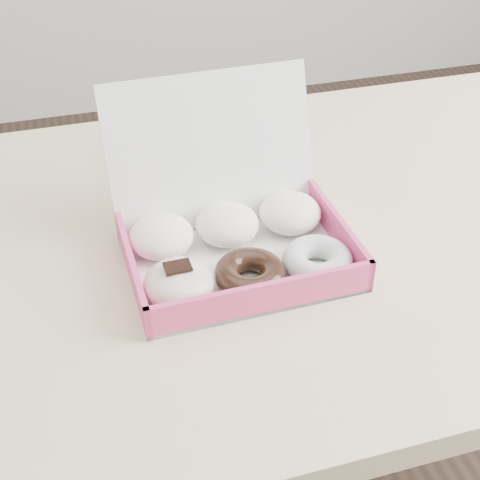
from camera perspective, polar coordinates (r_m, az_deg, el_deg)
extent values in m
cube|color=#D4B98B|center=(1.01, 6.21, 0.99)|extent=(1.20, 0.80, 0.04)
cylinder|color=#D4B98B|center=(1.70, 18.46, 0.48)|extent=(0.05, 0.05, 0.71)
cube|color=white|center=(0.90, -0.15, -1.87)|extent=(0.30, 0.22, 0.01)
cube|color=#DA3E78|center=(0.81, 2.02, -5.08)|extent=(0.29, 0.01, 0.05)
cube|color=white|center=(0.97, -1.98, 2.81)|extent=(0.29, 0.01, 0.05)
cube|color=#DA3E78|center=(0.86, -9.20, -2.52)|extent=(0.01, 0.21, 0.05)
cube|color=#DA3E78|center=(0.93, 8.25, 0.83)|extent=(0.01, 0.21, 0.05)
cube|color=white|center=(0.94, -2.44, 7.68)|extent=(0.29, 0.09, 0.20)
ellipsoid|color=white|center=(0.91, -6.72, 0.32)|extent=(0.09, 0.09, 0.05)
ellipsoid|color=white|center=(0.92, -1.09, 1.35)|extent=(0.09, 0.09, 0.05)
ellipsoid|color=white|center=(0.95, 4.29, 2.33)|extent=(0.09, 0.09, 0.05)
ellipsoid|color=beige|center=(0.83, -5.25, -3.70)|extent=(0.09, 0.09, 0.05)
cube|color=black|center=(0.81, -5.35, -2.28)|extent=(0.03, 0.02, 0.00)
torus|color=black|center=(0.85, 0.86, -2.93)|extent=(0.09, 0.09, 0.03)
torus|color=silver|center=(0.88, 6.62, -1.74)|extent=(0.09, 0.09, 0.03)
cube|color=silver|center=(1.17, -2.34, 9.03)|extent=(0.29, 0.27, 0.04)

